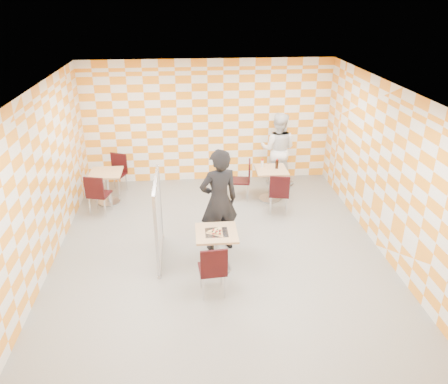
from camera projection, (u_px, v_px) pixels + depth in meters
name	position (u px, v px, depth m)	size (l,w,h in m)	color
room_shell	(217.00, 167.00, 7.96)	(7.00, 7.00, 7.00)	gray
main_table	(217.00, 244.00, 7.41)	(0.70, 0.70, 0.75)	tan
second_table	(271.00, 179.00, 9.96)	(0.70, 0.70, 0.75)	tan
empty_table	(107.00, 182.00, 9.80)	(0.70, 0.70, 0.75)	tan
chair_main_front	(213.00, 268.00, 6.73)	(0.45, 0.46, 0.92)	black
chair_second_front	(279.00, 191.00, 9.27)	(0.50, 0.51, 0.92)	black
chair_second_side	(245.00, 177.00, 9.97)	(0.49, 0.48, 0.92)	black
chair_empty_near	(97.00, 192.00, 9.23)	(0.51, 0.52, 0.92)	black
chair_empty_far	(117.00, 170.00, 10.36)	(0.56, 0.57, 0.92)	black
partition	(158.00, 219.00, 7.65)	(0.08, 1.38, 1.55)	white
man_dark	(219.00, 201.00, 7.84)	(0.72, 0.47, 1.97)	black
man_white	(278.00, 149.00, 10.60)	(0.88, 0.69, 1.81)	white
pizza_on_foil	(217.00, 232.00, 7.29)	(0.40, 0.40, 0.04)	silver
sport_bottle	(262.00, 164.00, 9.93)	(0.06, 0.06, 0.20)	white
soda_bottle	(277.00, 164.00, 9.85)	(0.07, 0.07, 0.23)	black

